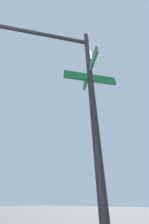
# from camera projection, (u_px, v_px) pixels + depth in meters

# --- Properties ---
(traffic_signal_near) EXTENTS (2.49, 3.10, 5.13)m
(traffic_signal_near) POSITION_uv_depth(u_px,v_px,m) (19.00, 58.00, 2.65)
(traffic_signal_near) COLOR black
(traffic_signal_near) RESTS_ON ground_plane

